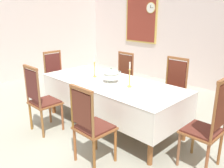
% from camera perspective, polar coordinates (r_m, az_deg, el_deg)
% --- Properties ---
extents(ground, '(7.65, 6.39, 0.04)m').
position_cam_1_polar(ground, '(4.06, -1.89, -10.70)').
color(ground, '#AAAB98').
extents(back_wall, '(7.65, 0.08, 3.46)m').
position_cam_1_polar(back_wall, '(6.26, 20.88, 14.77)').
color(back_wall, silver).
rests_on(back_wall, ground).
extents(left_wall, '(0.08, 6.39, 3.46)m').
position_cam_1_polar(left_wall, '(6.94, -25.21, 14.42)').
color(left_wall, silver).
rests_on(left_wall, ground).
extents(dining_table, '(2.47, 1.05, 0.77)m').
position_cam_1_polar(dining_table, '(3.89, -0.27, -0.51)').
color(dining_table, brown).
rests_on(dining_table, ground).
extents(tablecloth, '(2.49, 1.07, 0.43)m').
position_cam_1_polar(tablecloth, '(3.90, -0.27, -1.09)').
color(tablecloth, white).
rests_on(tablecloth, dining_table).
extents(chair_south_a, '(0.44, 0.42, 1.10)m').
position_cam_1_polar(chair_south_a, '(3.89, -16.73, -3.32)').
color(chair_south_a, '#955931').
rests_on(chair_south_a, ground).
extents(chair_north_a, '(0.44, 0.42, 1.06)m').
position_cam_1_polar(chair_north_a, '(4.98, 2.28, 1.74)').
color(chair_north_a, brown).
rests_on(chair_north_a, ground).
extents(chair_south_b, '(0.44, 0.42, 1.05)m').
position_cam_1_polar(chair_south_b, '(2.96, -5.15, -9.57)').
color(chair_south_b, brown).
rests_on(chair_south_b, ground).
extents(chair_north_b, '(0.44, 0.42, 1.11)m').
position_cam_1_polar(chair_north_b, '(4.29, 14.21, -1.12)').
color(chair_north_b, brown).
rests_on(chair_north_b, ground).
extents(chair_head_west, '(0.42, 0.44, 1.07)m').
position_cam_1_polar(chair_head_west, '(5.17, -13.15, 1.93)').
color(chair_head_west, '#935E32').
rests_on(chair_head_west, ground).
extents(chair_head_east, '(0.42, 0.44, 1.19)m').
position_cam_1_polar(chair_head_east, '(3.07, 22.21, -8.96)').
color(chair_head_east, brown).
rests_on(chair_head_east, ground).
extents(soup_tureen, '(0.29, 0.29, 0.23)m').
position_cam_1_polar(soup_tureen, '(3.83, -0.22, 2.13)').
color(soup_tureen, white).
rests_on(soup_tureen, tablecloth).
extents(candlestick_west, '(0.07, 0.07, 0.37)m').
position_cam_1_polar(candlestick_west, '(4.11, -4.20, 3.73)').
color(candlestick_west, gold).
rests_on(candlestick_west, tablecloth).
extents(candlestick_east, '(0.07, 0.07, 0.39)m').
position_cam_1_polar(candlestick_east, '(3.56, 4.26, 1.71)').
color(candlestick_east, gold).
rests_on(candlestick_east, tablecloth).
extents(bowl_near_left, '(0.15, 0.15, 0.03)m').
position_cam_1_polar(bowl_near_left, '(4.47, -13.39, 2.66)').
color(bowl_near_left, white).
rests_on(bowl_near_left, tablecloth).
extents(bowl_near_right, '(0.18, 0.18, 0.04)m').
position_cam_1_polar(bowl_near_right, '(4.34, 0.98, 2.78)').
color(bowl_near_right, white).
rests_on(bowl_near_right, tablecloth).
extents(spoon_primary, '(0.04, 0.18, 0.01)m').
position_cam_1_polar(spoon_primary, '(4.57, -13.76, 2.76)').
color(spoon_primary, gold).
rests_on(spoon_primary, tablecloth).
extents(spoon_secondary, '(0.06, 0.17, 0.01)m').
position_cam_1_polar(spoon_secondary, '(4.44, 0.13, 2.85)').
color(spoon_secondary, gold).
rests_on(spoon_secondary, tablecloth).
extents(mounted_clock, '(0.30, 0.06, 0.30)m').
position_cam_1_polar(mounted_clock, '(6.93, 9.41, 17.64)').
color(mounted_clock, '#D1B251').
extents(framed_painting, '(1.10, 0.05, 1.53)m').
position_cam_1_polar(framed_painting, '(7.15, 7.03, 16.03)').
color(framed_painting, '#D1B251').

